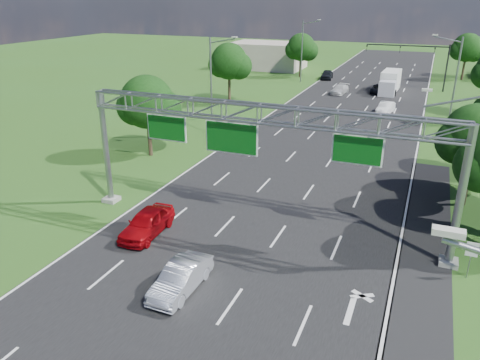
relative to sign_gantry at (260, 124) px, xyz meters
The scene contains 21 objects.
ground 19.28m from the sign_gantry, 91.05° to the left, with size 220.00×220.00×0.00m, color #2C5319.
road 19.28m from the sign_gantry, 91.05° to the left, with size 18.00×180.00×0.02m, color black.
road_flare 12.20m from the sign_gantry, 11.47° to the left, with size 3.00×30.00×0.02m, color black.
sign_gantry is the anchor object (origin of this frame).
regulatory_sign 13.25m from the sign_gantry, ahead, with size 0.60×0.08×2.10m.
traffic_signal 53.51m from the sign_gantry, 82.32° to the left, with size 12.21×0.24×7.00m.
streetlight_l_near 21.47m from the sign_gantry, 122.87° to the left, with size 2.97×0.22×10.16m.
streetlight_l_far 54.28m from the sign_gantry, 102.38° to the left, with size 2.97×0.22×10.16m.
streetlight_r_mid 30.10m from the sign_gantry, 68.60° to the left, with size 2.97×0.22×10.16m.
tree_verge_la 17.56m from the sign_gantry, 144.84° to the left, with size 5.76×4.80×7.40m.
tree_verge_lb 36.85m from the sign_gantry, 116.19° to the left, with size 5.76×4.80×8.06m.
tree_verge_lc 59.56m from the sign_gantry, 102.86° to the left, with size 5.76×4.80×7.62m.
tree_verge_re 67.48m from the sign_gantry, 78.24° to the left, with size 5.76×4.80×7.84m.
building_left 69.82m from the sign_gantry, 108.69° to the left, with size 14.00×10.00×5.00m, color #A6988B.
red_coupe 9.27m from the sign_gantry, 151.93° to the right, with size 1.88×4.66×1.59m, color #A0070D.
silver_sedan 9.97m from the sign_gantry, 99.78° to the right, with size 1.53×4.38×1.44m, color silver.
car_queue_a 45.99m from the sign_gantry, 94.64° to the left, with size 1.82×4.47×1.30m, color #BDBDBD.
car_queue_b 48.60m from the sign_gantry, 88.10° to the left, with size 2.06×4.47×1.24m, color black.
car_queue_c 58.53m from the sign_gantry, 98.23° to the left, with size 1.85×4.60×1.57m, color black.
car_queue_d 35.82m from the sign_gantry, 83.45° to the left, with size 1.51×4.34×1.43m, color white.
box_truck 49.99m from the sign_gantry, 86.50° to the left, with size 2.59×8.28×3.11m.
Camera 1 is at (9.27, -13.02, 13.94)m, focal length 35.00 mm.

